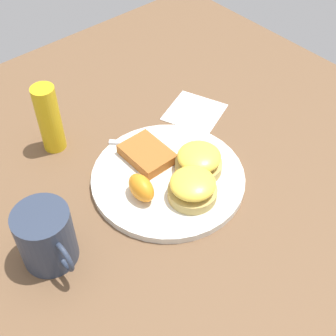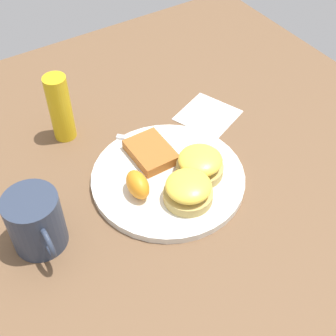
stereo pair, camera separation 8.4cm
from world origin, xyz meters
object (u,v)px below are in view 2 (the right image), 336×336
sandwich_benedict_left (186,191)px  fork (177,147)px  cup (36,222)px  orange_wedge (138,185)px  hashbrown_patty (152,152)px  sandwich_benedict_right (200,164)px  condiment_bottle (60,108)px

sandwich_benedict_left → fork: bearing=153.8°
fork → cup: bearing=-79.7°
sandwich_benedict_left → orange_wedge: (-0.06, -0.06, -0.00)m
sandwich_benedict_left → cup: size_ratio=0.72×
hashbrown_patty → cup: size_ratio=0.80×
orange_wedge → sandwich_benedict_right: bearing=81.4°
sandwich_benedict_left → hashbrown_patty: size_ratio=0.90×
sandwich_benedict_left → fork: sandwich_benedict_left is taller
sandwich_benedict_left → sandwich_benedict_right: size_ratio=1.00×
hashbrown_patty → fork: bearing=80.9°
sandwich_benedict_left → hashbrown_patty: sandwich_benedict_left is taller
sandwich_benedict_right → condiment_bottle: 0.29m
hashbrown_patty → sandwich_benedict_right: bearing=30.5°
sandwich_benedict_right → orange_wedge: 0.12m
sandwich_benedict_right → condiment_bottle: condiment_bottle is taller
fork → condiment_bottle: 0.24m
sandwich_benedict_right → condiment_bottle: (-0.24, -0.16, 0.03)m
sandwich_benedict_right → sandwich_benedict_left: bearing=-55.1°
hashbrown_patty → cup: (0.06, -0.25, 0.03)m
hashbrown_patty → condiment_bottle: (-0.16, -0.11, 0.05)m
sandwich_benedict_right → fork: bearing=179.6°
orange_wedge → fork: bearing=116.3°
sandwich_benedict_left → orange_wedge: size_ratio=1.44×
sandwich_benedict_left → cup: (-0.06, -0.24, 0.01)m
sandwich_benedict_right → fork: (-0.08, 0.00, -0.02)m
condiment_bottle → sandwich_benedict_left: bearing=20.3°
sandwich_benedict_right → fork: size_ratio=0.52×
sandwich_benedict_right → cup: (-0.02, -0.30, 0.01)m
sandwich_benedict_right → condiment_bottle: bearing=-146.2°
condiment_bottle → hashbrown_patty: bearing=35.5°
sandwich_benedict_right → cup: size_ratio=0.72×
hashbrown_patty → fork: hashbrown_patty is taller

